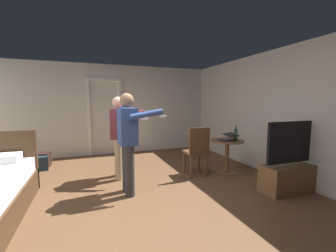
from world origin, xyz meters
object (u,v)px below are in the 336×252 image
(side_table, at_px, (227,151))
(bottle_on_table, at_px, (236,134))
(person_blue_shirt, at_px, (128,137))
(suitcase_dark, at_px, (35,164))
(laptop, at_px, (228,138))
(wooden_chair, at_px, (197,149))
(person_striped_shirt, at_px, (119,132))
(suitcase_small, at_px, (36,160))
(tv_flatscreen, at_px, (293,171))

(side_table, height_order, bottle_on_table, bottle_on_table)
(person_blue_shirt, bearing_deg, suitcase_dark, 131.91)
(laptop, bearing_deg, wooden_chair, 170.69)
(laptop, distance_m, suitcase_dark, 4.15)
(laptop, xyz_separation_m, person_blue_shirt, (-2.07, -0.26, 0.17))
(person_blue_shirt, relative_size, person_striped_shirt, 1.02)
(suitcase_small, bearing_deg, wooden_chair, -21.82)
(laptop, relative_size, suitcase_small, 0.73)
(bottle_on_table, height_order, person_blue_shirt, person_blue_shirt)
(bottle_on_table, distance_m, wooden_chair, 0.86)
(bottle_on_table, bearing_deg, person_striped_shirt, 165.59)
(person_striped_shirt, xyz_separation_m, suitcase_dark, (-1.66, 1.09, -0.76))
(person_striped_shirt, height_order, suitcase_small, person_striped_shirt)
(bottle_on_table, bearing_deg, wooden_chair, 169.76)
(person_blue_shirt, xyz_separation_m, suitcase_dark, (-1.70, 1.89, -0.77))
(bottle_on_table, relative_size, wooden_chair, 0.29)
(person_blue_shirt, height_order, suitcase_small, person_blue_shirt)
(bottle_on_table, distance_m, person_striped_shirt, 2.34)
(side_table, relative_size, bottle_on_table, 2.40)
(tv_flatscreen, distance_m, person_striped_shirt, 3.15)
(person_striped_shirt, bearing_deg, side_table, -13.29)
(side_table, relative_size, suitcase_small, 1.25)
(person_blue_shirt, distance_m, suitcase_small, 2.85)
(person_blue_shirt, xyz_separation_m, person_striped_shirt, (-0.03, 0.80, -0.01))
(wooden_chair, xyz_separation_m, suitcase_dark, (-3.12, 1.53, -0.39))
(suitcase_dark, bearing_deg, bottle_on_table, -34.18)
(tv_flatscreen, relative_size, person_striped_shirt, 0.74)
(laptop, bearing_deg, suitcase_dark, 156.55)
(wooden_chair, height_order, person_striped_shirt, person_striped_shirt)
(laptop, bearing_deg, side_table, 68.24)
(side_table, bearing_deg, person_blue_shirt, -171.83)
(tv_flatscreen, relative_size, bottle_on_table, 4.03)
(tv_flatscreen, relative_size, suitcase_small, 2.09)
(suitcase_dark, bearing_deg, suitcase_small, 87.04)
(laptop, height_order, bottle_on_table, bottle_on_table)
(laptop, bearing_deg, person_blue_shirt, -172.88)
(suitcase_small, bearing_deg, bottle_on_table, -18.37)
(laptop, relative_size, wooden_chair, 0.42)
(suitcase_dark, bearing_deg, person_blue_shirt, -59.18)
(bottle_on_table, xyz_separation_m, person_striped_shirt, (-2.26, 0.58, 0.09))
(tv_flatscreen, relative_size, person_blue_shirt, 0.73)
(tv_flatscreen, height_order, suitcase_dark, tv_flatscreen)
(side_table, xyz_separation_m, bottle_on_table, (0.14, -0.08, 0.35))
(person_striped_shirt, bearing_deg, suitcase_small, 141.87)
(laptop, distance_m, wooden_chair, 0.69)
(tv_flatscreen, relative_size, wooden_chair, 1.19)
(person_blue_shirt, height_order, person_striped_shirt, person_blue_shirt)
(suitcase_dark, relative_size, suitcase_small, 0.84)
(bottle_on_table, distance_m, person_blue_shirt, 2.24)
(side_table, height_order, wooden_chair, wooden_chair)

